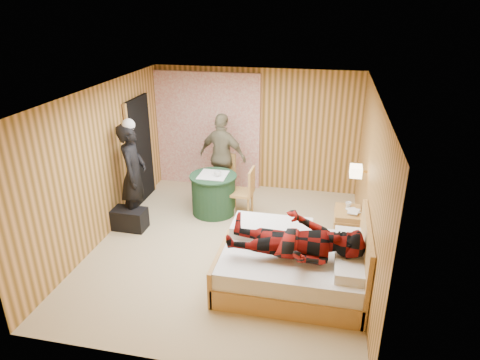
% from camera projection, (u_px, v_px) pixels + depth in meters
% --- Properties ---
extents(floor, '(4.20, 5.00, 0.01)m').
position_uv_depth(floor, '(228.00, 246.00, 7.00)').
color(floor, tan).
rests_on(floor, ground).
extents(ceiling, '(4.20, 5.00, 0.01)m').
position_uv_depth(ceiling, '(226.00, 93.00, 6.02)').
color(ceiling, silver).
rests_on(ceiling, wall_back).
extents(wall_back, '(4.20, 0.02, 2.50)m').
position_uv_depth(wall_back, '(256.00, 130.00, 8.76)').
color(wall_back, tan).
rests_on(wall_back, floor).
extents(wall_left, '(0.02, 5.00, 2.50)m').
position_uv_depth(wall_left, '(101.00, 165.00, 6.91)').
color(wall_left, tan).
rests_on(wall_left, floor).
extents(wall_right, '(0.02, 5.00, 2.50)m').
position_uv_depth(wall_right, '(370.00, 187.00, 6.11)').
color(wall_right, tan).
rests_on(wall_right, floor).
extents(curtain, '(2.20, 0.08, 2.40)m').
position_uv_depth(curtain, '(208.00, 130.00, 8.91)').
color(curtain, beige).
rests_on(curtain, floor).
extents(doorway, '(0.06, 0.90, 2.05)m').
position_uv_depth(doorway, '(141.00, 151.00, 8.25)').
color(doorway, black).
rests_on(doorway, floor).
extents(wall_lamp, '(0.26, 0.24, 0.16)m').
position_uv_depth(wall_lamp, '(356.00, 171.00, 6.53)').
color(wall_lamp, gold).
rests_on(wall_lamp, wall_right).
extents(bed, '(1.98, 1.54, 1.06)m').
position_uv_depth(bed, '(293.00, 264.00, 5.96)').
color(bed, tan).
rests_on(bed, floor).
extents(nightstand, '(0.43, 0.58, 0.56)m').
position_uv_depth(nightstand, '(347.00, 225.00, 7.03)').
color(nightstand, tan).
rests_on(nightstand, floor).
extents(round_table, '(0.87, 0.87, 0.77)m').
position_uv_depth(round_table, '(214.00, 194.00, 7.95)').
color(round_table, '#1E4225').
rests_on(round_table, floor).
extents(chair_far, '(0.52, 0.52, 0.93)m').
position_uv_depth(chair_far, '(224.00, 173.00, 8.50)').
color(chair_far, tan).
rests_on(chair_far, floor).
extents(chair_near, '(0.43, 0.43, 0.93)m').
position_uv_depth(chair_near, '(246.00, 189.00, 7.78)').
color(chair_near, tan).
rests_on(chair_near, floor).
extents(duffel_bag, '(0.66, 0.36, 0.37)m').
position_uv_depth(duffel_bag, '(128.00, 219.00, 7.46)').
color(duffel_bag, black).
rests_on(duffel_bag, floor).
extents(sneaker_left, '(0.29, 0.13, 0.13)m').
position_uv_depth(sneaker_left, '(227.00, 210.00, 8.03)').
color(sneaker_left, silver).
rests_on(sneaker_left, floor).
extents(sneaker_right, '(0.25, 0.11, 0.11)m').
position_uv_depth(sneaker_right, '(204.00, 212.00, 7.98)').
color(sneaker_right, silver).
rests_on(sneaker_right, floor).
extents(woman_standing, '(0.55, 0.74, 1.84)m').
position_uv_depth(woman_standing, '(134.00, 175.00, 7.39)').
color(woman_standing, black).
rests_on(woman_standing, floor).
extents(man_at_table, '(1.09, 0.67, 1.72)m').
position_uv_depth(man_at_table, '(223.00, 157.00, 8.41)').
color(man_at_table, '#6C6448').
rests_on(man_at_table, floor).
extents(man_on_bed, '(0.86, 0.67, 1.77)m').
position_uv_depth(man_on_bed, '(296.00, 232.00, 5.50)').
color(man_on_bed, maroon).
rests_on(man_on_bed, bed).
extents(book_lower, '(0.25, 0.27, 0.02)m').
position_uv_depth(book_lower, '(348.00, 211.00, 6.87)').
color(book_lower, silver).
rests_on(book_lower, nightstand).
extents(book_upper, '(0.22, 0.26, 0.02)m').
position_uv_depth(book_upper, '(349.00, 210.00, 6.86)').
color(book_upper, silver).
rests_on(book_upper, nightstand).
extents(cup_nightstand, '(0.11, 0.11, 0.09)m').
position_uv_depth(cup_nightstand, '(348.00, 205.00, 7.02)').
color(cup_nightstand, silver).
rests_on(cup_nightstand, nightstand).
extents(cup_table, '(0.13, 0.13, 0.10)m').
position_uv_depth(cup_table, '(218.00, 174.00, 7.71)').
color(cup_table, silver).
rests_on(cup_table, round_table).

